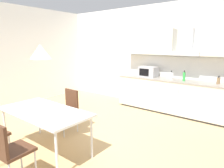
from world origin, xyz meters
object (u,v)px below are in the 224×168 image
at_px(bottle_brown, 218,81).
at_px(chair_near_right, 8,147).
at_px(microwave, 148,72).
at_px(bottle_green, 184,76).
at_px(bottle_white, 171,75).
at_px(chair_far_left, 68,106).
at_px(dining_table, 45,113).
at_px(pendant_lamp, 40,52).

distance_m(bottle_brown, chair_near_right, 4.36).
height_order(microwave, bottle_green, microwave).
bearing_deg(bottle_white, chair_far_left, -114.98).
xyz_separation_m(bottle_green, dining_table, (-1.17, -3.19, -0.32)).
xyz_separation_m(microwave, bottle_white, (0.65, 0.04, -0.05)).
distance_m(bottle_white, dining_table, 3.37).
bearing_deg(chair_near_right, bottle_white, 83.65).
bearing_deg(microwave, chair_far_left, -101.70).
relative_size(microwave, chair_far_left, 0.55).
bearing_deg(chair_far_left, pendant_lamp, -65.51).
distance_m(microwave, bottle_green, 1.01).
distance_m(dining_table, chair_near_right, 0.86).
xyz_separation_m(bottle_green, chair_near_right, (-0.81, -3.96, -0.47)).
bearing_deg(bottle_brown, bottle_green, -173.08).
xyz_separation_m(chair_far_left, pendant_lamp, (0.35, -0.77, 1.13)).
height_order(chair_far_left, chair_near_right, same).
bearing_deg(pendant_lamp, chair_far_left, 114.49).
height_order(bottle_green, chair_far_left, bottle_green).
relative_size(bottle_white, chair_near_right, 0.25).
relative_size(microwave, bottle_brown, 2.65).
relative_size(microwave, bottle_white, 2.22).
height_order(dining_table, pendant_lamp, pendant_lamp).
distance_m(chair_far_left, chair_near_right, 1.70).
relative_size(bottle_white, bottle_brown, 1.20).
relative_size(dining_table, pendant_lamp, 4.93).
bearing_deg(dining_table, bottle_green, 69.88).
bearing_deg(bottle_white, bottle_green, -11.69).
height_order(microwave, pendant_lamp, pendant_lamp).
bearing_deg(bottle_white, bottle_brown, 0.89).
bearing_deg(dining_table, bottle_brown, 59.62).
relative_size(bottle_white, dining_table, 0.14).
distance_m(bottle_white, pendant_lamp, 3.43).
xyz_separation_m(bottle_brown, chair_far_left, (-2.27, -2.51, -0.43)).
distance_m(microwave, chair_near_right, 4.03).
height_order(bottle_green, bottle_brown, bottle_green).
xyz_separation_m(microwave, chair_near_right, (0.20, -4.00, -0.50)).
height_order(bottle_white, chair_far_left, bottle_white).
relative_size(chair_near_right, pendant_lamp, 2.72).
bearing_deg(chair_near_right, chair_far_left, 114.76).
distance_m(bottle_brown, pendant_lamp, 3.87).
bearing_deg(dining_table, chair_near_right, -64.98).
xyz_separation_m(bottle_white, chair_far_left, (-1.16, -2.49, -0.45)).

